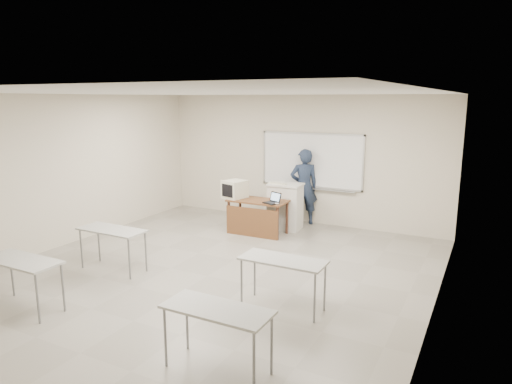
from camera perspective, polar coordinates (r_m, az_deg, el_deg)
The scene contains 10 objects.
floor at distance 7.79m, azimuth -6.08°, elevation -10.44°, with size 7.00×8.00×0.01m, color gray.
whiteboard at distance 10.73m, azimuth 6.95°, elevation 3.85°, with size 2.48×0.10×1.31m.
student_desks at distance 6.55m, azimuth -12.83°, elevation -8.70°, with size 4.40×2.20×0.73m.
instructor_desk at distance 9.87m, azimuth -0.06°, elevation -2.42°, with size 1.28×0.64×0.75m.
podium at distance 10.33m, azimuth 3.67°, elevation -1.79°, with size 0.74×0.54×1.04m.
crt_monitor at distance 10.10m, azimuth -2.63°, elevation 0.35°, with size 0.43×0.48×0.41m.
laptop at distance 9.61m, azimuth 2.00°, elevation -1.07°, with size 0.30×0.28×0.22m.
mouse at distance 9.49m, azimuth 2.63°, elevation -1.46°, with size 0.09×0.06×0.04m, color #AAACB3.
keyboard at distance 10.17m, azimuth 2.66°, elevation 1.07°, with size 0.42×0.14×0.02m, color beige.
presenter at distance 10.70m, azimuth 6.00°, elevation 0.65°, with size 0.65×0.43×1.78m, color black.
Camera 1 is at (4.05, -5.99, 2.91)m, focal length 32.00 mm.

